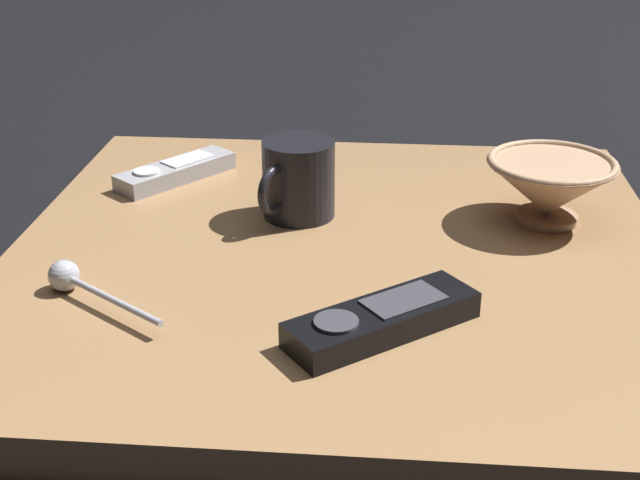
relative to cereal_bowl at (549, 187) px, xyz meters
The scene contains 7 objects.
ground_plane 0.24m from the cereal_bowl, 20.69° to the left, with size 6.00×6.00×0.00m, color black.
table 0.24m from the cereal_bowl, 20.69° to the left, with size 0.66×0.64×0.04m.
cereal_bowl is the anchor object (origin of this frame).
coffee_mug 0.26m from the cereal_bowl, ahead, with size 0.08×0.10×0.08m.
teaspoon 0.49m from the cereal_bowl, 24.00° to the left, with size 0.12×0.09×0.03m.
tv_remote_near 0.30m from the cereal_bowl, 55.08° to the left, with size 0.16×0.14×0.03m.
tv_remote_far 0.43m from the cereal_bowl, 11.69° to the right, with size 0.13×0.14×0.02m.
Camera 1 is at (-0.05, 0.78, 0.41)m, focal length 48.74 mm.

